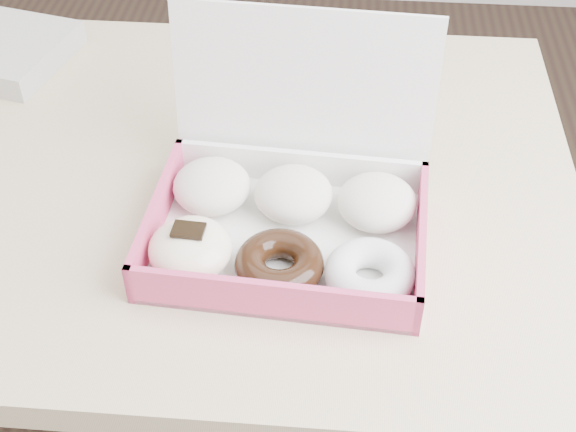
{
  "coord_description": "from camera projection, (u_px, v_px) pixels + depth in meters",
  "views": [
    {
      "loc": [
        0.28,
        -0.85,
        1.45
      ],
      "look_at": [
        0.22,
        -0.16,
        0.82
      ],
      "focal_mm": 50.0,
      "sensor_mm": 36.0,
      "label": 1
    }
  ],
  "objects": [
    {
      "name": "table",
      "position": [
        148.0,
        208.0,
        1.17
      ],
      "size": [
        1.2,
        0.8,
        0.75
      ],
      "color": "tan",
      "rests_on": "ground"
    },
    {
      "name": "donut_box",
      "position": [
        286.0,
        211.0,
        0.99
      ],
      "size": [
        0.35,
        0.3,
        0.24
      ],
      "rotation": [
        0.0,
        0.0,
        -0.07
      ],
      "color": "white",
      "rests_on": "table"
    }
  ]
}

